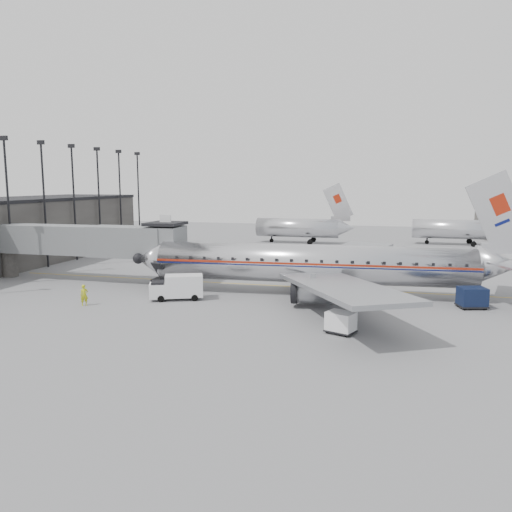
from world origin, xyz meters
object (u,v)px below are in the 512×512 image
(airliner, at_px, (320,264))
(ramp_worker, at_px, (84,295))
(service_van, at_px, (177,287))
(baggage_cart_white, at_px, (341,322))
(baggage_cart_navy, at_px, (472,297))

(airliner, height_order, ramp_worker, airliner)
(airliner, xyz_separation_m, service_van, (-12.00, -5.07, -1.72))
(baggage_cart_white, relative_size, ramp_worker, 1.31)
(baggage_cart_navy, relative_size, ramp_worker, 1.45)
(airliner, relative_size, baggage_cart_navy, 13.92)
(airliner, relative_size, ramp_worker, 20.23)
(service_van, bearing_deg, ramp_worker, -171.67)
(service_van, distance_m, baggage_cart_white, 16.29)
(service_van, bearing_deg, airliner, 0.62)
(baggage_cart_white, xyz_separation_m, ramp_worker, (-21.63, 2.57, 0.09))
(airliner, distance_m, baggage_cart_white, 12.15)
(baggage_cart_navy, bearing_deg, service_van, 171.38)
(baggage_cart_navy, xyz_separation_m, baggage_cart_white, (-9.92, -9.71, -0.13))
(airliner, height_order, baggage_cart_white, airliner)
(baggage_cart_navy, distance_m, ramp_worker, 32.35)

